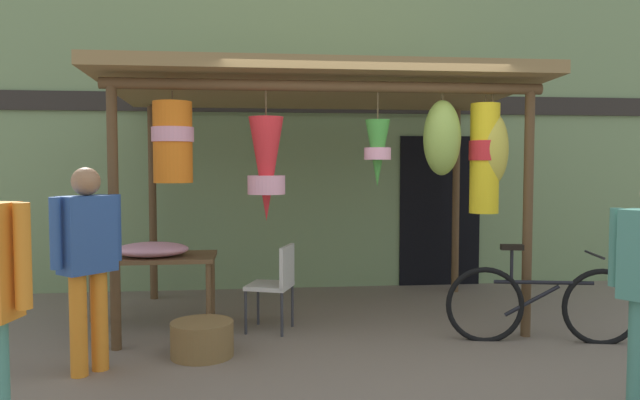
{
  "coord_description": "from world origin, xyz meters",
  "views": [
    {
      "loc": [
        -0.99,
        -5.51,
        1.62
      ],
      "look_at": [
        -0.28,
        0.93,
        1.24
      ],
      "focal_mm": 33.56,
      "sensor_mm": 36.0,
      "label": 1
    }
  ],
  "objects_px": {
    "display_table": "(147,263)",
    "flower_heap_on_table": "(153,249)",
    "folding_chair": "(277,280)",
    "customer_foreground": "(88,253)",
    "wicker_basket_by_table": "(202,339)",
    "parked_bicycle": "(542,304)"
  },
  "relations": [
    {
      "from": "wicker_basket_by_table",
      "to": "customer_foreground",
      "type": "xyz_separation_m",
      "value": [
        -0.83,
        -0.31,
        0.79
      ]
    },
    {
      "from": "display_table",
      "to": "parked_bicycle",
      "type": "bearing_deg",
      "value": -13.77
    },
    {
      "from": "flower_heap_on_table",
      "to": "wicker_basket_by_table",
      "type": "bearing_deg",
      "value": -58.79
    },
    {
      "from": "flower_heap_on_table",
      "to": "parked_bicycle",
      "type": "distance_m",
      "value": 3.71
    },
    {
      "from": "flower_heap_on_table",
      "to": "display_table",
      "type": "bearing_deg",
      "value": 132.14
    },
    {
      "from": "parked_bicycle",
      "to": "customer_foreground",
      "type": "bearing_deg",
      "value": -174.34
    },
    {
      "from": "folding_chair",
      "to": "customer_foreground",
      "type": "distance_m",
      "value": 1.86
    },
    {
      "from": "folding_chair",
      "to": "parked_bicycle",
      "type": "bearing_deg",
      "value": -14.84
    },
    {
      "from": "folding_chair",
      "to": "wicker_basket_by_table",
      "type": "bearing_deg",
      "value": -133.12
    },
    {
      "from": "folding_chair",
      "to": "wicker_basket_by_table",
      "type": "relative_size",
      "value": 1.59
    },
    {
      "from": "display_table",
      "to": "flower_heap_on_table",
      "type": "bearing_deg",
      "value": -47.86
    },
    {
      "from": "folding_chair",
      "to": "wicker_basket_by_table",
      "type": "xyz_separation_m",
      "value": [
        -0.66,
        -0.7,
        -0.35
      ]
    },
    {
      "from": "parked_bicycle",
      "to": "customer_foreground",
      "type": "distance_m",
      "value": 3.95
    },
    {
      "from": "folding_chair",
      "to": "parked_bicycle",
      "type": "xyz_separation_m",
      "value": [
        2.39,
        -0.63,
        -0.16
      ]
    },
    {
      "from": "flower_heap_on_table",
      "to": "wicker_basket_by_table",
      "type": "distance_m",
      "value": 1.22
    },
    {
      "from": "flower_heap_on_table",
      "to": "wicker_basket_by_table",
      "type": "relative_size",
      "value": 1.33
    },
    {
      "from": "flower_heap_on_table",
      "to": "folding_chair",
      "type": "relative_size",
      "value": 0.84
    },
    {
      "from": "parked_bicycle",
      "to": "customer_foreground",
      "type": "xyz_separation_m",
      "value": [
        -3.89,
        -0.39,
        0.59
      ]
    },
    {
      "from": "display_table",
      "to": "folding_chair",
      "type": "distance_m",
      "value": 1.31
    },
    {
      "from": "display_table",
      "to": "flower_heap_on_table",
      "type": "distance_m",
      "value": 0.19
    },
    {
      "from": "parked_bicycle",
      "to": "folding_chair",
      "type": "bearing_deg",
      "value": 165.16
    },
    {
      "from": "folding_chair",
      "to": "customer_foreground",
      "type": "relative_size",
      "value": 0.52
    }
  ]
}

